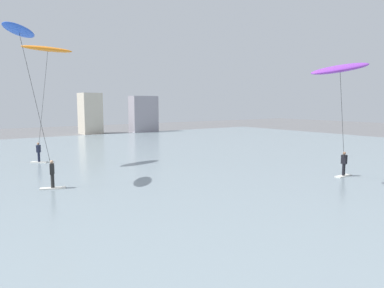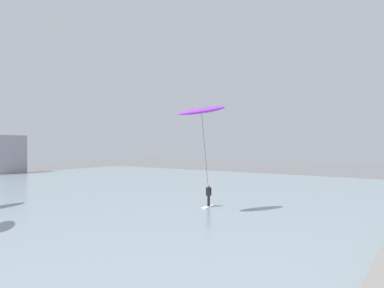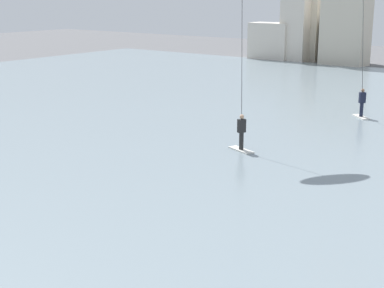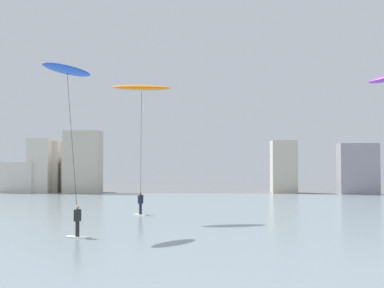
{
  "view_description": "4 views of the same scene",
  "coord_description": "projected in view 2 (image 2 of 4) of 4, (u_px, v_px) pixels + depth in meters",
  "views": [
    {
      "loc": [
        -9.69,
        2.87,
        5.02
      ],
      "look_at": [
        -3.27,
        11.77,
        3.76
      ],
      "focal_mm": 34.21,
      "sensor_mm": 36.0,
      "label": 1
    },
    {
      "loc": [
        -9.38,
        2.87,
        4.79
      ],
      "look_at": [
        2.33,
        10.89,
        4.76
      ],
      "focal_mm": 32.76,
      "sensor_mm": 36.0,
      "label": 2
    },
    {
      "loc": [
        9.14,
        2.87,
        6.97
      ],
      "look_at": [
        -1.18,
        16.51,
        2.47
      ],
      "focal_mm": 54.15,
      "sensor_mm": 36.0,
      "label": 3
    },
    {
      "loc": [
        2.96,
        -0.02,
        4.06
      ],
      "look_at": [
        2.28,
        13.0,
        4.51
      ],
      "focal_mm": 44.7,
      "sensor_mm": 36.0,
      "label": 4
    }
  ],
  "objects": [
    {
      "name": "kitesurfer_purple",
      "position": [
        202.0,
        118.0,
        22.65
      ],
      "size": [
        5.6,
        2.94,
        7.4
      ],
      "color": "silver",
      "rests_on": "water_bay"
    }
  ]
}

